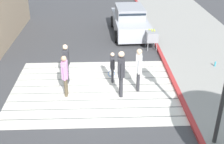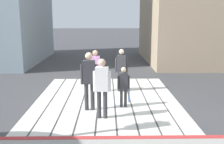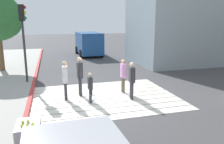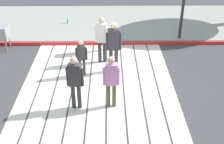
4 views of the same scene
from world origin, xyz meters
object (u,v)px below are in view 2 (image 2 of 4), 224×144
at_px(pedestrian_adult_lead, 95,68).
at_px(pedestrian_child_with_racket, 124,85).
at_px(pedestrian_adult_trailing, 89,77).
at_px(pedestrian_teen_behind, 102,84).
at_px(pedestrian_adult_side, 121,67).

bearing_deg(pedestrian_adult_lead, pedestrian_child_with_racket, -151.02).
xyz_separation_m(pedestrian_adult_trailing, pedestrian_teen_behind, (-0.69, -0.41, -0.05)).
relative_size(pedestrian_adult_trailing, pedestrian_adult_side, 1.09).
relative_size(pedestrian_adult_lead, pedestrian_adult_trailing, 0.90).
bearing_deg(pedestrian_teen_behind, pedestrian_child_with_racket, -34.80).
bearing_deg(pedestrian_adult_side, pedestrian_teen_behind, 166.14).
bearing_deg(pedestrian_adult_side, pedestrian_adult_lead, 93.28).
bearing_deg(pedestrian_teen_behind, pedestrian_adult_trailing, 30.42).
relative_size(pedestrian_adult_side, pedestrian_child_with_racket, 1.27).
bearing_deg(pedestrian_teen_behind, pedestrian_adult_side, -13.86).
relative_size(pedestrian_teen_behind, pedestrian_child_with_racket, 1.32).
bearing_deg(pedestrian_child_with_racket, pedestrian_adult_side, -0.54).
distance_m(pedestrian_adult_trailing, pedestrian_adult_side, 2.38).
relative_size(pedestrian_adult_lead, pedestrian_teen_behind, 0.94).
bearing_deg(pedestrian_adult_trailing, pedestrian_adult_lead, -2.72).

